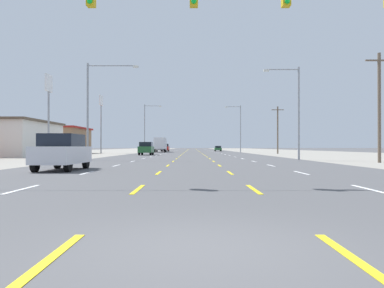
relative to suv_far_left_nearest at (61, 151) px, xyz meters
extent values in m
plane|color=#4C4C4F|center=(7.23, 49.19, -1.03)|extent=(572.00, 572.00, 0.00)
cube|color=gray|center=(-17.52, 49.19, -1.02)|extent=(28.00, 440.00, 0.01)
cube|color=gray|center=(31.98, 49.19, -1.02)|extent=(28.00, 440.00, 0.01)
cube|color=white|center=(1.98, -9.81, -1.02)|extent=(0.14, 2.60, 0.01)
cube|color=white|center=(1.98, -2.31, -1.02)|extent=(0.14, 2.60, 0.01)
cube|color=white|center=(1.98, 5.19, -1.02)|extent=(0.14, 2.60, 0.01)
cube|color=white|center=(1.98, 12.69, -1.02)|extent=(0.14, 2.60, 0.01)
cube|color=white|center=(1.98, 20.19, -1.02)|extent=(0.14, 2.60, 0.01)
cube|color=white|center=(1.98, 27.69, -1.02)|extent=(0.14, 2.60, 0.01)
cube|color=white|center=(1.98, 35.19, -1.02)|extent=(0.14, 2.60, 0.01)
cube|color=white|center=(1.98, 42.69, -1.02)|extent=(0.14, 2.60, 0.01)
cube|color=white|center=(1.98, 50.19, -1.02)|extent=(0.14, 2.60, 0.01)
cube|color=white|center=(1.98, 57.69, -1.02)|extent=(0.14, 2.60, 0.01)
cube|color=white|center=(1.98, 65.19, -1.02)|extent=(0.14, 2.60, 0.01)
cube|color=white|center=(1.98, 72.69, -1.02)|extent=(0.14, 2.60, 0.01)
cube|color=white|center=(1.98, 80.19, -1.02)|extent=(0.14, 2.60, 0.01)
cube|color=white|center=(1.98, 87.69, -1.02)|extent=(0.14, 2.60, 0.01)
cube|color=white|center=(1.98, 95.19, -1.02)|extent=(0.14, 2.60, 0.01)
cube|color=white|center=(1.98, 102.69, -1.02)|extent=(0.14, 2.60, 0.01)
cube|color=white|center=(1.98, 110.19, -1.02)|extent=(0.14, 2.60, 0.01)
cube|color=white|center=(1.98, 117.69, -1.02)|extent=(0.14, 2.60, 0.01)
cube|color=white|center=(1.98, 125.19, -1.02)|extent=(0.14, 2.60, 0.01)
cube|color=white|center=(1.98, 132.69, -1.02)|extent=(0.14, 2.60, 0.01)
cube|color=white|center=(1.98, 140.19, -1.02)|extent=(0.14, 2.60, 0.01)
cube|color=white|center=(1.98, 147.69, -1.02)|extent=(0.14, 2.60, 0.01)
cube|color=white|center=(1.98, 155.19, -1.02)|extent=(0.14, 2.60, 0.01)
cube|color=white|center=(1.98, 162.69, -1.02)|extent=(0.14, 2.60, 0.01)
cube|color=white|center=(1.98, 170.19, -1.02)|extent=(0.14, 2.60, 0.01)
cube|color=white|center=(1.98, 177.69, -1.02)|extent=(0.14, 2.60, 0.01)
cube|color=white|center=(1.98, 185.19, -1.02)|extent=(0.14, 2.60, 0.01)
cube|color=white|center=(1.98, 192.69, -1.02)|extent=(0.14, 2.60, 0.01)
cube|color=white|center=(1.98, 200.19, -1.02)|extent=(0.14, 2.60, 0.01)
cube|color=yellow|center=(5.48, -17.31, -1.02)|extent=(0.14, 2.60, 0.01)
cube|color=yellow|center=(5.48, -9.81, -1.02)|extent=(0.14, 2.60, 0.01)
cube|color=yellow|center=(5.48, -2.31, -1.02)|extent=(0.14, 2.60, 0.01)
cube|color=yellow|center=(5.48, 5.19, -1.02)|extent=(0.14, 2.60, 0.01)
cube|color=yellow|center=(5.48, 12.69, -1.02)|extent=(0.14, 2.60, 0.01)
cube|color=yellow|center=(5.48, 20.19, -1.02)|extent=(0.14, 2.60, 0.01)
cube|color=yellow|center=(5.48, 27.69, -1.02)|extent=(0.14, 2.60, 0.01)
cube|color=yellow|center=(5.48, 35.19, -1.02)|extent=(0.14, 2.60, 0.01)
cube|color=yellow|center=(5.48, 42.69, -1.02)|extent=(0.14, 2.60, 0.01)
cube|color=yellow|center=(5.48, 50.19, -1.02)|extent=(0.14, 2.60, 0.01)
cube|color=yellow|center=(5.48, 57.69, -1.02)|extent=(0.14, 2.60, 0.01)
cube|color=yellow|center=(5.48, 65.19, -1.02)|extent=(0.14, 2.60, 0.01)
cube|color=yellow|center=(5.48, 72.69, -1.02)|extent=(0.14, 2.60, 0.01)
cube|color=yellow|center=(5.48, 80.19, -1.02)|extent=(0.14, 2.60, 0.01)
cube|color=yellow|center=(5.48, 87.69, -1.02)|extent=(0.14, 2.60, 0.01)
cube|color=yellow|center=(5.48, 95.19, -1.02)|extent=(0.14, 2.60, 0.01)
cube|color=yellow|center=(5.48, 102.69, -1.02)|extent=(0.14, 2.60, 0.01)
cube|color=yellow|center=(5.48, 110.19, -1.02)|extent=(0.14, 2.60, 0.01)
cube|color=yellow|center=(5.48, 117.69, -1.02)|extent=(0.14, 2.60, 0.01)
cube|color=yellow|center=(5.48, 125.19, -1.02)|extent=(0.14, 2.60, 0.01)
cube|color=yellow|center=(5.48, 132.69, -1.02)|extent=(0.14, 2.60, 0.01)
cube|color=yellow|center=(5.48, 140.19, -1.02)|extent=(0.14, 2.60, 0.01)
cube|color=yellow|center=(5.48, 147.69, -1.02)|extent=(0.14, 2.60, 0.01)
cube|color=yellow|center=(5.48, 155.19, -1.02)|extent=(0.14, 2.60, 0.01)
cube|color=yellow|center=(5.48, 162.69, -1.02)|extent=(0.14, 2.60, 0.01)
cube|color=yellow|center=(5.48, 170.19, -1.02)|extent=(0.14, 2.60, 0.01)
cube|color=yellow|center=(5.48, 177.69, -1.02)|extent=(0.14, 2.60, 0.01)
cube|color=yellow|center=(5.48, 185.19, -1.02)|extent=(0.14, 2.60, 0.01)
cube|color=yellow|center=(5.48, 192.69, -1.02)|extent=(0.14, 2.60, 0.01)
cube|color=yellow|center=(5.48, 200.19, -1.02)|extent=(0.14, 2.60, 0.01)
cube|color=yellow|center=(8.98, -17.31, -1.02)|extent=(0.14, 2.60, 0.01)
cube|color=yellow|center=(8.98, -9.81, -1.02)|extent=(0.14, 2.60, 0.01)
cube|color=yellow|center=(8.98, -2.31, -1.02)|extent=(0.14, 2.60, 0.01)
cube|color=yellow|center=(8.98, 5.19, -1.02)|extent=(0.14, 2.60, 0.01)
cube|color=yellow|center=(8.98, 12.69, -1.02)|extent=(0.14, 2.60, 0.01)
cube|color=yellow|center=(8.98, 20.19, -1.02)|extent=(0.14, 2.60, 0.01)
cube|color=yellow|center=(8.98, 27.69, -1.02)|extent=(0.14, 2.60, 0.01)
cube|color=yellow|center=(8.98, 35.19, -1.02)|extent=(0.14, 2.60, 0.01)
cube|color=yellow|center=(8.98, 42.69, -1.02)|extent=(0.14, 2.60, 0.01)
cube|color=yellow|center=(8.98, 50.19, -1.02)|extent=(0.14, 2.60, 0.01)
cube|color=yellow|center=(8.98, 57.69, -1.02)|extent=(0.14, 2.60, 0.01)
cube|color=yellow|center=(8.98, 65.19, -1.02)|extent=(0.14, 2.60, 0.01)
cube|color=yellow|center=(8.98, 72.69, -1.02)|extent=(0.14, 2.60, 0.01)
cube|color=yellow|center=(8.98, 80.19, -1.02)|extent=(0.14, 2.60, 0.01)
cube|color=yellow|center=(8.98, 87.69, -1.02)|extent=(0.14, 2.60, 0.01)
cube|color=yellow|center=(8.98, 95.19, -1.02)|extent=(0.14, 2.60, 0.01)
cube|color=yellow|center=(8.98, 102.69, -1.02)|extent=(0.14, 2.60, 0.01)
cube|color=yellow|center=(8.98, 110.19, -1.02)|extent=(0.14, 2.60, 0.01)
cube|color=yellow|center=(8.98, 117.69, -1.02)|extent=(0.14, 2.60, 0.01)
cube|color=yellow|center=(8.98, 125.19, -1.02)|extent=(0.14, 2.60, 0.01)
cube|color=yellow|center=(8.98, 132.69, -1.02)|extent=(0.14, 2.60, 0.01)
cube|color=yellow|center=(8.98, 140.19, -1.02)|extent=(0.14, 2.60, 0.01)
cube|color=yellow|center=(8.98, 147.69, -1.02)|extent=(0.14, 2.60, 0.01)
cube|color=yellow|center=(8.98, 155.19, -1.02)|extent=(0.14, 2.60, 0.01)
cube|color=yellow|center=(8.98, 162.69, -1.02)|extent=(0.14, 2.60, 0.01)
cube|color=yellow|center=(8.98, 170.19, -1.02)|extent=(0.14, 2.60, 0.01)
cube|color=yellow|center=(8.98, 177.69, -1.02)|extent=(0.14, 2.60, 0.01)
cube|color=yellow|center=(8.98, 185.19, -1.02)|extent=(0.14, 2.60, 0.01)
cube|color=yellow|center=(8.98, 192.69, -1.02)|extent=(0.14, 2.60, 0.01)
cube|color=yellow|center=(8.98, 200.19, -1.02)|extent=(0.14, 2.60, 0.01)
cube|color=white|center=(12.48, -9.81, -1.02)|extent=(0.14, 2.60, 0.01)
cube|color=white|center=(12.48, -2.31, -1.02)|extent=(0.14, 2.60, 0.01)
cube|color=white|center=(12.48, 5.19, -1.02)|extent=(0.14, 2.60, 0.01)
cube|color=white|center=(12.48, 12.69, -1.02)|extent=(0.14, 2.60, 0.01)
cube|color=white|center=(12.48, 20.19, -1.02)|extent=(0.14, 2.60, 0.01)
cube|color=white|center=(12.48, 27.69, -1.02)|extent=(0.14, 2.60, 0.01)
cube|color=white|center=(12.48, 35.19, -1.02)|extent=(0.14, 2.60, 0.01)
cube|color=white|center=(12.48, 42.69, -1.02)|extent=(0.14, 2.60, 0.01)
cube|color=white|center=(12.48, 50.19, -1.02)|extent=(0.14, 2.60, 0.01)
cube|color=white|center=(12.48, 57.69, -1.02)|extent=(0.14, 2.60, 0.01)
cube|color=white|center=(12.48, 65.19, -1.02)|extent=(0.14, 2.60, 0.01)
cube|color=white|center=(12.48, 72.69, -1.02)|extent=(0.14, 2.60, 0.01)
cube|color=white|center=(12.48, 80.19, -1.02)|extent=(0.14, 2.60, 0.01)
cube|color=white|center=(12.48, 87.69, -1.02)|extent=(0.14, 2.60, 0.01)
cube|color=white|center=(12.48, 95.19, -1.02)|extent=(0.14, 2.60, 0.01)
cube|color=white|center=(12.48, 102.69, -1.02)|extent=(0.14, 2.60, 0.01)
cube|color=white|center=(12.48, 110.19, -1.02)|extent=(0.14, 2.60, 0.01)
cube|color=white|center=(12.48, 117.69, -1.02)|extent=(0.14, 2.60, 0.01)
cube|color=white|center=(12.48, 125.19, -1.02)|extent=(0.14, 2.60, 0.01)
cube|color=white|center=(12.48, 132.69, -1.02)|extent=(0.14, 2.60, 0.01)
cube|color=white|center=(12.48, 140.19, -1.02)|extent=(0.14, 2.60, 0.01)
cube|color=white|center=(12.48, 147.69, -1.02)|extent=(0.14, 2.60, 0.01)
cube|color=white|center=(12.48, 155.19, -1.02)|extent=(0.14, 2.60, 0.01)
cube|color=white|center=(12.48, 162.69, -1.02)|extent=(0.14, 2.60, 0.01)
cube|color=white|center=(12.48, 170.19, -1.02)|extent=(0.14, 2.60, 0.01)
cube|color=white|center=(12.48, 177.69, -1.02)|extent=(0.14, 2.60, 0.01)
cube|color=white|center=(12.48, 185.19, -1.02)|extent=(0.14, 2.60, 0.01)
cube|color=white|center=(12.48, 192.69, -1.02)|extent=(0.14, 2.60, 0.01)
cube|color=white|center=(12.48, 200.19, -1.02)|extent=(0.14, 2.60, 0.01)
sphere|color=green|center=(7.18, -7.53, 5.51)|extent=(0.20, 0.20, 0.20)
sphere|color=green|center=(10.55, -7.53, 5.51)|extent=(0.20, 0.20, 0.20)
sphere|color=green|center=(3.43, -7.53, 5.51)|extent=(0.20, 0.20, 0.20)
cube|color=silver|center=(0.00, 0.01, -0.19)|extent=(1.98, 4.90, 0.92)
cube|color=black|center=(0.00, -0.04, 0.61)|extent=(1.82, 2.70, 0.68)
cylinder|color=black|center=(-0.84, 1.71, -0.65)|extent=(0.26, 0.76, 0.76)
cylinder|color=black|center=(0.84, 1.71, -0.65)|extent=(0.26, 0.76, 0.76)
cylinder|color=black|center=(-0.84, -1.69, -0.65)|extent=(0.26, 0.76, 0.76)
cylinder|color=black|center=(0.84, -1.69, -0.65)|extent=(0.26, 0.76, 0.76)
cube|color=#235B2D|center=(0.14, 38.81, -0.19)|extent=(1.98, 4.90, 0.92)
cube|color=black|center=(0.14, 38.76, 0.61)|extent=(1.82, 2.70, 0.68)
cylinder|color=black|center=(-0.70, 40.51, -0.65)|extent=(0.26, 0.76, 0.76)
cylinder|color=black|center=(0.98, 40.51, -0.65)|extent=(0.26, 0.76, 0.76)
cylinder|color=black|center=(-0.70, 37.11, -0.65)|extent=(0.26, 0.76, 0.76)
cylinder|color=black|center=(0.98, 37.11, -0.65)|extent=(0.26, 0.76, 0.76)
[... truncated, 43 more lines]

